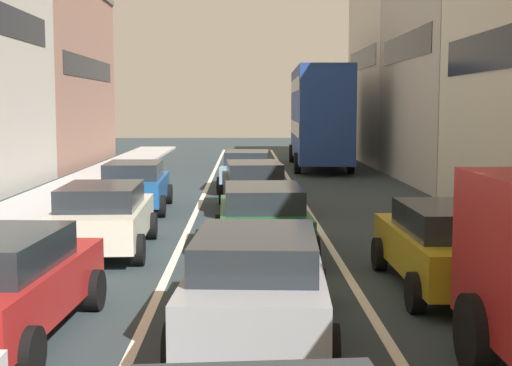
% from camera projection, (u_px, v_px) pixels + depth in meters
% --- Properties ---
extents(sidewalk_left, '(2.60, 64.00, 0.14)m').
position_uv_depth(sidewalk_left, '(40.00, 205.00, 22.98)').
color(sidewalk_left, '#A9A9A9').
rests_on(sidewalk_left, ground).
extents(lane_stripe_left, '(0.16, 60.00, 0.01)m').
position_uv_depth(lane_stripe_left, '(198.00, 207.00, 23.07)').
color(lane_stripe_left, silver).
rests_on(lane_stripe_left, ground).
extents(lane_stripe_right, '(0.16, 60.00, 0.01)m').
position_uv_depth(lane_stripe_right, '(305.00, 206.00, 23.12)').
color(lane_stripe_right, silver).
rests_on(lane_stripe_right, ground).
extents(sedan_centre_lane_second, '(2.25, 4.39, 1.49)m').
position_uv_depth(sedan_centre_lane_second, '(256.00, 281.00, 9.94)').
color(sedan_centre_lane_second, gray).
rests_on(sedan_centre_lane_second, ground).
extents(hatchback_centre_lane_third, '(2.16, 4.35, 1.49)m').
position_uv_depth(hatchback_centre_lane_third, '(263.00, 217.00, 15.63)').
color(hatchback_centre_lane_third, '#19592D').
rests_on(hatchback_centre_lane_third, ground).
extents(sedan_left_lane_third, '(2.18, 4.36, 1.49)m').
position_uv_depth(sedan_left_lane_third, '(103.00, 216.00, 15.85)').
color(sedan_left_lane_third, beige).
rests_on(sedan_left_lane_third, ground).
extents(coupe_centre_lane_fourth, '(2.26, 4.40, 1.49)m').
position_uv_depth(coupe_centre_lane_fourth, '(254.00, 184.00, 22.19)').
color(coupe_centre_lane_fourth, black).
rests_on(coupe_centre_lane_fourth, ground).
extents(sedan_left_lane_fourth, '(2.17, 4.36, 1.49)m').
position_uv_depth(sedan_left_lane_fourth, '(135.00, 185.00, 22.16)').
color(sedan_left_lane_fourth, '#194C8C').
rests_on(sedan_left_lane_fourth, ground).
extents(sedan_centre_lane_fifth, '(2.23, 4.38, 1.49)m').
position_uv_depth(sedan_centre_lane_fifth, '(247.00, 169.00, 27.63)').
color(sedan_centre_lane_fifth, '#759EB7').
rests_on(sedan_centre_lane_fifth, ground).
extents(sedan_right_lane_behind_truck, '(2.08, 4.31, 1.49)m').
position_uv_depth(sedan_right_lane_behind_truck, '(450.00, 244.00, 12.58)').
color(sedan_right_lane_behind_truck, '#B29319').
rests_on(sedan_right_lane_behind_truck, ground).
extents(bus_mid_queue_primary, '(3.02, 10.57, 5.06)m').
position_uv_depth(bus_mid_queue_primary, '(319.00, 113.00, 37.19)').
color(bus_mid_queue_primary, navy).
rests_on(bus_mid_queue_primary, ground).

